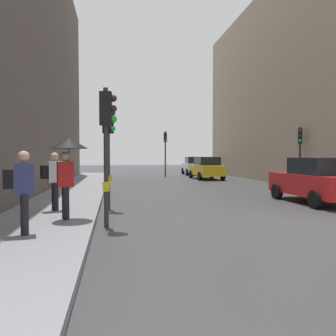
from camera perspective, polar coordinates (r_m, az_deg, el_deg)
ground_plane at (r=9.76m, az=22.53°, el=-8.85°), size 120.00×120.00×0.00m
sidewalk_kerb at (r=14.38m, az=-16.60°, el=-4.99°), size 2.73×40.00×0.16m
traffic_light_near_left at (r=8.61m, az=-10.39°, el=6.14°), size 0.44×0.26×3.54m
traffic_light_mid_street at (r=20.19m, az=21.61°, el=3.52°), size 0.36×0.44×3.47m
traffic_light_far_median at (r=29.29m, az=-0.45°, el=3.86°), size 0.25×0.43×4.00m
traffic_light_near_right at (r=11.50m, az=-10.09°, el=5.07°), size 0.44×0.37×3.53m
car_red_sedan at (r=14.13m, az=24.03°, el=-1.96°), size 2.06×4.22×1.76m
car_white_compact at (r=32.82m, az=4.50°, el=0.38°), size 2.18×4.28×1.76m
car_yellow_taxi at (r=26.55m, az=6.57°, el=-0.01°), size 2.10×4.24×1.76m
pedestrian_with_umbrella at (r=9.18m, az=-16.74°, el=2.09°), size 1.00×1.00×2.14m
pedestrian_with_black_backpack at (r=10.76m, az=-18.99°, el=-1.57°), size 0.66×0.48×1.77m
pedestrian_with_grey_backpack at (r=7.71m, az=-23.68°, el=-3.01°), size 0.64×0.40×1.77m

